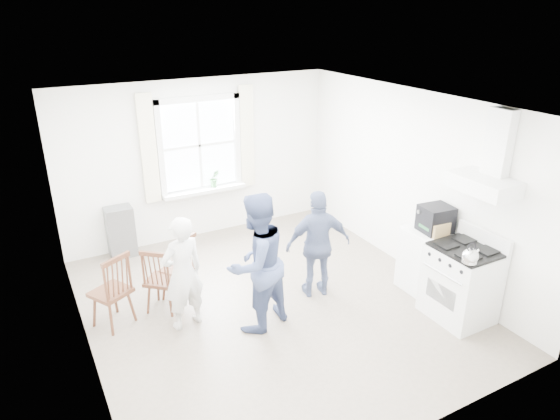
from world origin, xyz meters
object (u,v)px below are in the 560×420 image
object	(u,v)px
windsor_chair_b	(158,275)
person_mid	(256,263)
stereo_stack	(436,219)
person_right	(318,244)
person_left	(183,273)
low_cabinet	(424,260)
windsor_chair_c	(115,284)
windsor_chair_a	(184,261)
gas_stove	(461,282)

from	to	relation	value
windsor_chair_b	person_mid	distance (m)	1.30
stereo_stack	person_right	distance (m)	1.55
windsor_chair_b	person_left	size ratio (longest dim) A/B	0.63
low_cabinet	windsor_chair_c	bearing A→B (deg)	163.92
windsor_chair_a	person_left	bearing A→B (deg)	-108.98
windsor_chair_a	windsor_chair_b	xyz separation A→B (m)	(-0.39, -0.16, -0.02)
person_right	windsor_chair_a	bearing A→B (deg)	-9.73
windsor_chair_a	low_cabinet	bearing A→B (deg)	-24.23
person_left	person_mid	size ratio (longest dim) A/B	0.84
windsor_chair_c	person_left	world-z (taller)	person_left
windsor_chair_c	person_right	size ratio (longest dim) A/B	0.66
stereo_stack	gas_stove	bearing A→B (deg)	-99.62
gas_stove	person_left	distance (m)	3.38
windsor_chair_a	person_mid	bearing A→B (deg)	-60.22
person_mid	person_right	size ratio (longest dim) A/B	1.16
gas_stove	person_mid	xyz separation A→B (m)	(-2.28, 1.03, 0.37)
stereo_stack	windsor_chair_b	distance (m)	3.60
low_cabinet	person_right	distance (m)	1.48
windsor_chair_c	person_mid	xyz separation A→B (m)	(1.48, -0.78, 0.26)
windsor_chair_b	person_right	xyz separation A→B (m)	(1.98, -0.56, 0.19)
windsor_chair_b	person_right	world-z (taller)	person_right
stereo_stack	windsor_chair_b	world-z (taller)	stereo_stack
windsor_chair_c	person_right	world-z (taller)	person_right
gas_stove	windsor_chair_a	world-z (taller)	gas_stove
low_cabinet	person_left	world-z (taller)	person_left
windsor_chair_a	person_mid	world-z (taller)	person_mid
person_right	gas_stove	bearing A→B (deg)	148.91
gas_stove	person_left	size ratio (longest dim) A/B	0.78
low_cabinet	windsor_chair_b	size ratio (longest dim) A/B	1.00
windsor_chair_a	windsor_chair_b	world-z (taller)	windsor_chair_a
windsor_chair_a	person_right	distance (m)	1.76
windsor_chair_b	windsor_chair_c	world-z (taller)	windsor_chair_c
gas_stove	windsor_chair_c	bearing A→B (deg)	154.37
low_cabinet	person_right	xyz separation A→B (m)	(-1.33, 0.59, 0.29)
gas_stove	low_cabinet	size ratio (longest dim) A/B	1.24
windsor_chair_b	windsor_chair_c	bearing A→B (deg)	-174.56
windsor_chair_a	person_left	xyz separation A→B (m)	(-0.19, -0.57, 0.15)
person_mid	person_right	distance (m)	1.07
windsor_chair_b	windsor_chair_a	bearing A→B (deg)	22.29
person_mid	person_right	xyz separation A→B (m)	(1.03, 0.26, -0.12)
person_mid	gas_stove	bearing A→B (deg)	137.21
windsor_chair_b	windsor_chair_c	distance (m)	0.53
gas_stove	stereo_stack	bearing A→B (deg)	80.38
gas_stove	person_left	world-z (taller)	person_left
person_left	person_right	xyz separation A→B (m)	(1.79, -0.16, 0.02)
windsor_chair_a	windsor_chair_c	xyz separation A→B (m)	(-0.91, -0.21, 0.03)
gas_stove	person_left	bearing A→B (deg)	154.57
windsor_chair_c	windsor_chair_b	bearing A→B (deg)	5.44
low_cabinet	stereo_stack	world-z (taller)	stereo_stack
windsor_chair_b	person_left	world-z (taller)	person_left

